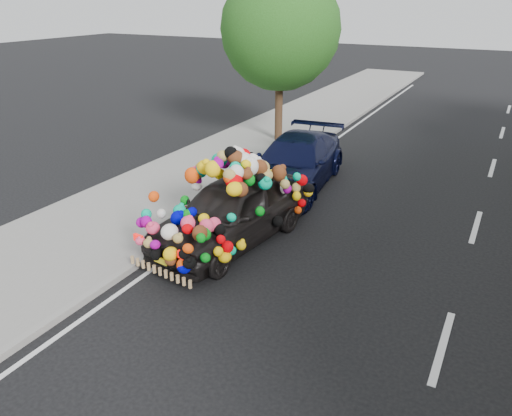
% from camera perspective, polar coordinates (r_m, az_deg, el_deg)
% --- Properties ---
extents(ground, '(100.00, 100.00, 0.00)m').
position_cam_1_polar(ground, '(9.58, -1.36, -9.23)').
color(ground, black).
rests_on(ground, ground).
extents(sidewalk, '(4.00, 60.00, 0.12)m').
position_cam_1_polar(sidewalk, '(11.99, -19.68, -3.31)').
color(sidewalk, gray).
rests_on(sidewalk, ground).
extents(kerb, '(0.15, 60.00, 0.13)m').
position_cam_1_polar(kerb, '(10.73, -12.46, -5.59)').
color(kerb, gray).
rests_on(kerb, ground).
extents(lane_markings, '(6.00, 50.00, 0.01)m').
position_cam_1_polar(lane_markings, '(8.72, 20.53, -14.56)').
color(lane_markings, silver).
rests_on(lane_markings, ground).
extents(tree_near_sidewalk, '(4.20, 4.20, 6.13)m').
position_cam_1_polar(tree_near_sidewalk, '(18.31, 2.78, 19.72)').
color(tree_near_sidewalk, '#332114').
rests_on(tree_near_sidewalk, ground).
extents(plush_art_car, '(2.71, 4.76, 2.12)m').
position_cam_1_polar(plush_art_car, '(10.89, -2.84, 1.33)').
color(plush_art_car, black).
rests_on(plush_art_car, ground).
extents(navy_sedan, '(2.49, 5.09, 1.43)m').
position_cam_1_polar(navy_sedan, '(14.34, 4.49, 5.19)').
color(navy_sedan, black).
rests_on(navy_sedan, ground).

